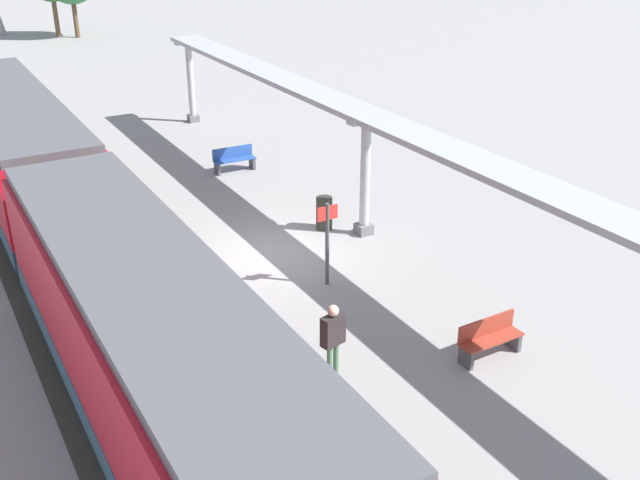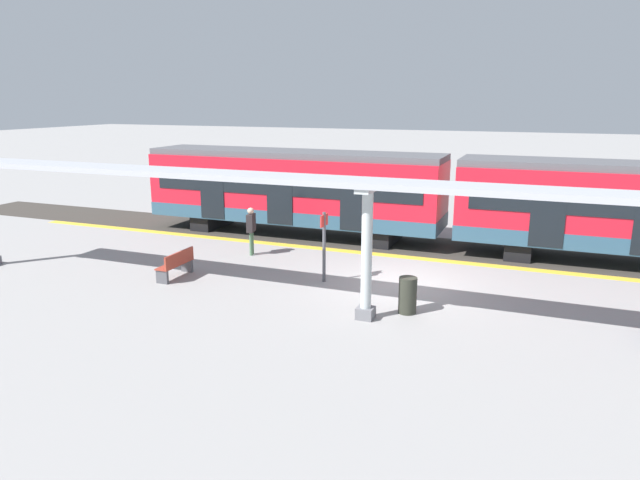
# 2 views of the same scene
# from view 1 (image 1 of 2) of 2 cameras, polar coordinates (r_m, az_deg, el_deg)

# --- Properties ---
(ground_plane) EXTENTS (176.00, 176.00, 0.00)m
(ground_plane) POSITION_cam_1_polar(r_m,az_deg,el_deg) (20.37, -3.91, -1.11)
(ground_plane) COLOR gray
(tactile_edge_strip) EXTENTS (0.44, 34.53, 0.01)m
(tactile_edge_strip) POSITION_cam_1_polar(r_m,az_deg,el_deg) (19.35, -12.49, -3.17)
(tactile_edge_strip) COLOR gold
(tactile_edge_strip) RESTS_ON ground
(trackbed) EXTENTS (3.20, 46.53, 0.01)m
(trackbed) POSITION_cam_1_polar(r_m,az_deg,el_deg) (18.99, -17.70, -4.40)
(trackbed) COLOR #38332D
(trackbed) RESTS_ON ground
(train_near_carriage) EXTENTS (2.65, 12.33, 3.48)m
(train_near_carriage) POSITION_cam_1_polar(r_m,az_deg,el_deg) (13.19, -12.68, -8.36)
(train_near_carriage) COLOR red
(train_near_carriage) RESTS_ON ground
(train_far_carriage) EXTENTS (2.65, 12.33, 3.48)m
(train_far_carriage) POSITION_cam_1_polar(r_m,az_deg,el_deg) (24.85, -22.15, 6.50)
(train_far_carriage) COLOR red
(train_far_carriage) RESTS_ON ground
(canopy_pillar_second) EXTENTS (1.10, 0.44, 3.45)m
(canopy_pillar_second) POSITION_cam_1_polar(r_m,az_deg,el_deg) (20.94, 3.49, 4.86)
(canopy_pillar_second) COLOR slate
(canopy_pillar_second) RESTS_ON ground
(canopy_pillar_third) EXTENTS (1.10, 0.44, 3.45)m
(canopy_pillar_third) POSITION_cam_1_polar(r_m,az_deg,el_deg) (32.69, -9.93, 11.92)
(canopy_pillar_third) COLOR slate
(canopy_pillar_third) RESTS_ON ground
(canopy_beam) EXTENTS (1.20, 27.75, 0.16)m
(canopy_beam) POSITION_cam_1_polar(r_m,az_deg,el_deg) (20.49, 3.44, 9.62)
(canopy_beam) COLOR #A8AAB2
(canopy_beam) RESTS_ON canopy_pillar_nearest
(bench_near_end) EXTENTS (1.51, 0.46, 0.86)m
(bench_near_end) POSITION_cam_1_polar(r_m,az_deg,el_deg) (16.22, 12.88, -7.34)
(bench_near_end) COLOR #9B3626
(bench_near_end) RESTS_ON ground
(bench_mid_platform) EXTENTS (1.51, 0.48, 0.86)m
(bench_mid_platform) POSITION_cam_1_polar(r_m,az_deg,el_deg) (26.64, -6.64, 6.21)
(bench_mid_platform) COLOR #284E9E
(bench_mid_platform) RESTS_ON ground
(trash_bin) EXTENTS (0.48, 0.48, 0.98)m
(trash_bin) POSITION_cam_1_polar(r_m,az_deg,el_deg) (21.73, 0.33, 2.10)
(trash_bin) COLOR #2C2E25
(trash_bin) RESTS_ON ground
(platform_info_sign) EXTENTS (0.56, 0.10, 2.20)m
(platform_info_sign) POSITION_cam_1_polar(r_m,az_deg,el_deg) (18.22, 0.56, 0.29)
(platform_info_sign) COLOR #4C4C51
(platform_info_sign) RESTS_ON ground
(passenger_waiting_near_edge) EXTENTS (0.54, 0.33, 1.74)m
(passenger_waiting_near_edge) POSITION_cam_1_polar(r_m,az_deg,el_deg) (14.72, 1.00, -7.27)
(passenger_waiting_near_edge) COLOR #486E4D
(passenger_waiting_near_edge) RESTS_ON ground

